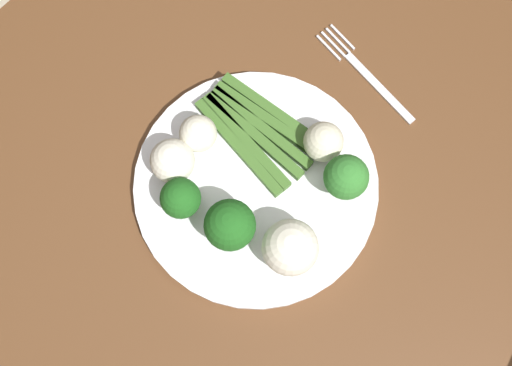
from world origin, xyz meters
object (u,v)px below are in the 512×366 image
object	(u,v)px
cauliflower_near_fork	(198,134)
fork	(366,74)
plate	(256,186)
cauliflower_mid	(172,161)
dining_table	(269,200)
broccoli_near_center	(230,225)
broccoli_front_left	(181,198)
asparagus_bundle	(257,131)
broccoli_back	(346,177)
cauliflower_left	(324,142)
cauliflower_edge	(290,248)

from	to	relation	value
cauliflower_near_fork	fork	bearing A→B (deg)	-23.82
plate	fork	bearing A→B (deg)	-1.15
plate	fork	xyz separation A→B (m)	(0.20, -0.00, -0.01)
fork	plate	bearing A→B (deg)	96.92
cauliflower_mid	fork	size ratio (longest dim) A/B	0.31
dining_table	broccoli_near_center	xyz separation A→B (m)	(-0.08, -0.01, 0.16)
broccoli_front_left	asparagus_bundle	bearing A→B (deg)	-1.36
broccoli_back	cauliflower_left	xyz separation A→B (m)	(0.02, 0.05, -0.01)
broccoli_back	asparagus_bundle	bearing A→B (deg)	98.08
cauliflower_left	fork	distance (m)	0.13
cauliflower_edge	cauliflower_mid	bearing A→B (deg)	94.67
cauliflower_near_fork	cauliflower_mid	xyz separation A→B (m)	(-0.04, -0.00, 0.00)
fork	asparagus_bundle	bearing A→B (deg)	81.16
cauliflower_left	broccoli_back	bearing A→B (deg)	-112.34
cauliflower_near_fork	broccoli_front_left	bearing A→B (deg)	-149.74
asparagus_bundle	cauliflower_near_fork	distance (m)	0.07
cauliflower_near_fork	broccoli_near_center	bearing A→B (deg)	-119.01
broccoli_near_center	fork	size ratio (longest dim) A/B	0.43
cauliflower_near_fork	asparagus_bundle	bearing A→B (deg)	-40.01
asparagus_bundle	cauliflower_near_fork	size ratio (longest dim) A/B	3.46
cauliflower_near_fork	cauliflower_mid	size ratio (longest dim) A/B	0.86
broccoli_back	cauliflower_left	distance (m)	0.05
cauliflower_mid	cauliflower_left	bearing A→B (deg)	-40.22
plate	cauliflower_left	size ratio (longest dim) A/B	6.12
asparagus_bundle	broccoli_front_left	distance (m)	0.13
asparagus_bundle	cauliflower_mid	size ratio (longest dim) A/B	2.96
broccoli_back	plate	bearing A→B (deg)	130.72
plate	broccoli_near_center	bearing A→B (deg)	-164.38
plate	cauliflower_near_fork	bearing A→B (deg)	92.68
dining_table	broccoli_back	size ratio (longest dim) A/B	22.13
plate	broccoli_front_left	xyz separation A→B (m)	(-0.08, 0.05, 0.04)
dining_table	fork	bearing A→B (deg)	1.01
plate	cauliflower_left	distance (m)	0.10
asparagus_bundle	broccoli_back	xyz separation A→B (m)	(0.02, -0.12, 0.03)
broccoli_near_center	broccoli_front_left	distance (m)	0.07
plate	broccoli_back	world-z (taller)	broccoli_back
asparagus_bundle	broccoli_near_center	distance (m)	0.13
broccoli_near_center	cauliflower_left	xyz separation A→B (m)	(0.15, -0.01, -0.02)
broccoli_front_left	cauliflower_mid	xyz separation A→B (m)	(0.03, 0.04, -0.01)
plate	asparagus_bundle	distance (m)	0.07
broccoli_front_left	fork	distance (m)	0.29
cauliflower_edge	broccoli_near_center	bearing A→B (deg)	112.66
broccoli_back	cauliflower_mid	xyz separation A→B (m)	(-0.11, 0.16, -0.01)
cauliflower_edge	cauliflower_left	world-z (taller)	cauliflower_edge
asparagus_bundle	fork	distance (m)	0.16
broccoli_back	broccoli_near_center	size ratio (longest dim) A/B	0.90
dining_table	cauliflower_edge	distance (m)	0.18
asparagus_bundle	cauliflower_near_fork	bearing A→B (deg)	-129.88
plate	cauliflower_left	world-z (taller)	cauliflower_left
cauliflower_near_fork	cauliflower_edge	distance (m)	0.17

